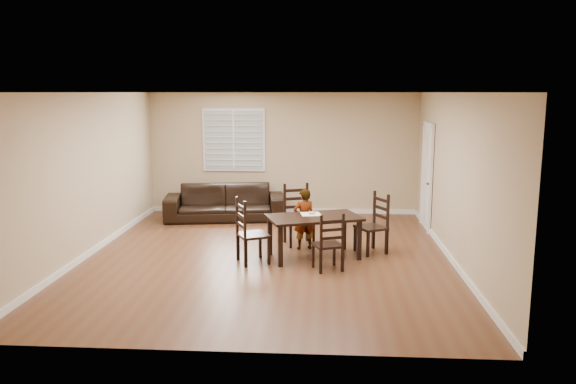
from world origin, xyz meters
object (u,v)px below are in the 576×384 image
object	(u,v)px
dining_table	(314,222)
chair_near	(297,216)
chair_far	(330,246)
chair_left	(245,234)
chair_right	(377,225)
sofa	(225,202)
child	(304,219)
donut	(312,213)

from	to	relation	value
dining_table	chair_near	xyz separation A→B (m)	(-0.32, 0.91, -0.12)
dining_table	chair_near	bearing A→B (deg)	89.91
chair_far	chair_left	xyz separation A→B (m)	(-1.35, 0.34, 0.07)
chair_right	sofa	distance (m)	3.81
dining_table	child	xyz separation A→B (m)	(-0.18, 0.51, -0.07)
chair_far	chair_near	bearing A→B (deg)	-91.89
chair_far	sofa	size ratio (longest dim) A/B	0.36
chair_far	donut	distance (m)	1.01
chair_left	child	bearing A→B (deg)	-70.55
chair_near	donut	distance (m)	0.83
chair_right	donut	bearing A→B (deg)	-106.74
chair_far	chair_left	size ratio (longest dim) A/B	0.86
chair_far	chair_left	distance (m)	1.39
chair_near	donut	xyz separation A→B (m)	(0.28, -0.75, 0.23)
chair_right	child	distance (m)	1.26
chair_far	child	size ratio (longest dim) A/B	0.85
chair_near	dining_table	bearing A→B (deg)	-89.41
child	chair_far	bearing A→B (deg)	89.14
chair_far	chair_right	world-z (taller)	chair_right
chair_near	chair_left	xyz separation A→B (m)	(-0.76, -1.31, -0.01)
sofa	donut	bearing A→B (deg)	-61.25
chair_left	donut	distance (m)	1.21
sofa	chair_far	bearing A→B (deg)	-65.44
chair_left	sofa	bearing A→B (deg)	-9.99
donut	sofa	bearing A→B (deg)	126.96
dining_table	sofa	xyz separation A→B (m)	(-1.96, 2.71, -0.24)
donut	chair_far	bearing A→B (deg)	-71.37
child	sofa	bearing A→B (deg)	-71.69
chair_near	chair_far	distance (m)	1.76
chair_right	sofa	bearing A→B (deg)	-156.18
chair_left	child	xyz separation A→B (m)	(0.90, 0.91, 0.05)
sofa	chair_right	bearing A→B (deg)	-45.56
chair_near	sofa	xyz separation A→B (m)	(-1.64, 1.80, -0.12)
dining_table	chair_left	world-z (taller)	chair_left
dining_table	chair_right	bearing A→B (deg)	1.01
dining_table	donut	bearing A→B (deg)	83.66
chair_near	chair_right	world-z (taller)	chair_near
child	sofa	size ratio (longest dim) A/B	0.42
chair_left	donut	bearing A→B (deg)	-87.43
chair_right	chair_near	bearing A→B (deg)	-138.95
child	sofa	world-z (taller)	child
chair_far	sofa	xyz separation A→B (m)	(-2.22, 3.46, -0.04)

